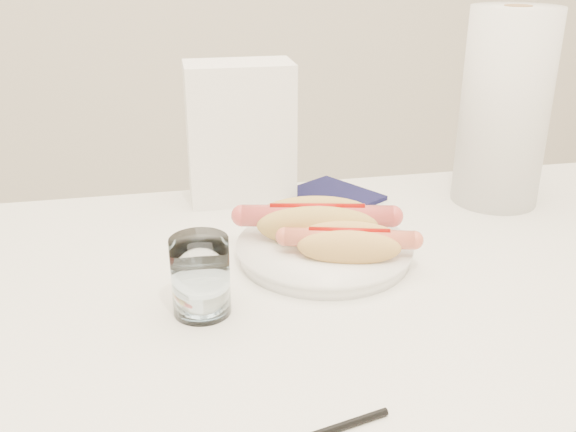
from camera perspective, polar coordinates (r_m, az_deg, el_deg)
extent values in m
cube|color=white|center=(0.71, 2.88, -9.91)|extent=(1.20, 0.80, 0.04)
cylinder|color=silver|center=(1.38, 21.60, -12.29)|extent=(0.04, 0.04, 0.71)
cylinder|color=white|center=(0.81, 3.19, -3.17)|extent=(0.22, 0.22, 0.02)
ellipsoid|color=tan|center=(0.80, 2.59, -0.90)|extent=(0.15, 0.07, 0.05)
ellipsoid|color=tan|center=(0.83, 2.52, 0.07)|extent=(0.15, 0.07, 0.05)
ellipsoid|color=tan|center=(0.82, 2.54, -1.16)|extent=(0.14, 0.08, 0.03)
cylinder|color=#D14D4A|center=(0.81, 2.57, 0.01)|extent=(0.19, 0.07, 0.03)
cylinder|color=#990A05|center=(0.81, 2.58, 0.78)|extent=(0.12, 0.03, 0.01)
ellipsoid|color=#E5AD59|center=(0.76, 5.38, -2.77)|extent=(0.12, 0.06, 0.04)
ellipsoid|color=#E5AD59|center=(0.78, 5.34, -1.88)|extent=(0.12, 0.06, 0.04)
ellipsoid|color=#E5AD59|center=(0.77, 5.33, -2.95)|extent=(0.12, 0.07, 0.02)
cylinder|color=#E26C50|center=(0.77, 5.37, -1.97)|extent=(0.15, 0.06, 0.02)
cylinder|color=#990A05|center=(0.76, 5.40, -1.32)|extent=(0.09, 0.03, 0.01)
cylinder|color=white|center=(0.69, -7.67, -5.25)|extent=(0.06, 0.06, 0.09)
cube|color=white|center=(0.97, -4.21, 7.29)|extent=(0.16, 0.09, 0.21)
cube|color=#111136|center=(0.99, 3.54, 1.63)|extent=(0.18, 0.18, 0.01)
cylinder|color=silver|center=(1.00, 18.47, 8.92)|extent=(0.16, 0.16, 0.28)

